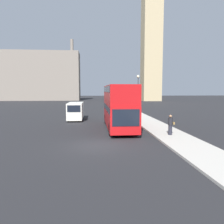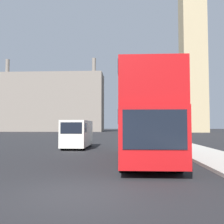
# 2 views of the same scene
# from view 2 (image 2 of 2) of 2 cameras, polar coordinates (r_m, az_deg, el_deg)

# --- Properties ---
(ground_plane) EXTENTS (300.00, 300.00, 0.00)m
(ground_plane) POSITION_cam_2_polar(r_m,az_deg,el_deg) (7.43, -8.49, -17.85)
(ground_plane) COLOR black
(clock_tower) EXTENTS (7.39, 7.56, 63.28)m
(clock_tower) POSITION_cam_2_polar(r_m,az_deg,el_deg) (83.02, 17.87, 18.61)
(clock_tower) COLOR tan
(clock_tower) RESTS_ON ground_plane
(building_block_distant) EXTENTS (33.13, 10.02, 23.42)m
(building_block_distant) POSITION_cam_2_polar(r_m,az_deg,el_deg) (85.91, -13.20, 2.08)
(building_block_distant) COLOR slate
(building_block_distant) RESTS_ON ground_plane
(red_double_decker_bus) EXTENTS (2.59, 10.14, 4.47)m
(red_double_decker_bus) POSITION_cam_2_polar(r_m,az_deg,el_deg) (13.90, 7.20, -0.67)
(red_double_decker_bus) COLOR #B71114
(red_double_decker_bus) RESTS_ON ground_plane
(white_van) EXTENTS (1.95, 5.04, 2.32)m
(white_van) POSITION_cam_2_polar(r_m,az_deg,el_deg) (21.30, -7.95, -4.87)
(white_van) COLOR silver
(white_van) RESTS_ON ground_plane
(street_lamp) EXTENTS (0.36, 0.36, 5.76)m
(street_lamp) POSITION_cam_2_polar(r_m,az_deg,el_deg) (19.45, 15.04, 2.96)
(street_lamp) COLOR #38383D
(street_lamp) RESTS_ON sidewalk_strip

